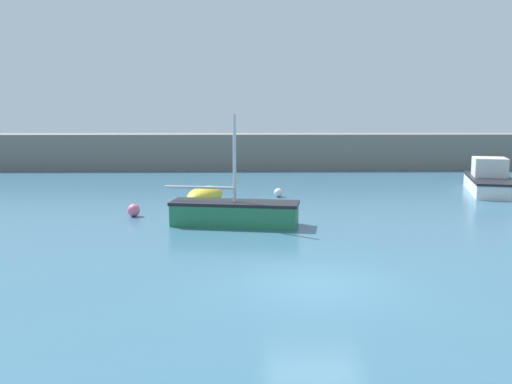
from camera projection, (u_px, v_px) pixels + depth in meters
The scene contains 7 objects.
ground_plane at pixel (314, 288), 14.59m from camera, with size 120.00×120.00×0.20m, color #38667F.
harbor_breakwater at pixel (269, 151), 42.82m from camera, with size 58.60×3.16×2.59m, color slate.
sailboat_short_mast at pixel (235, 213), 21.87m from camera, with size 5.27×2.26×4.24m.
rowboat_white_midwater at pixel (205, 195), 26.68m from camera, with size 2.22×3.01×0.85m.
motorboat_grey_hull at pixel (490, 180), 30.55m from camera, with size 3.56×6.33×1.83m.
mooring_buoy_pink at pixel (134, 210), 23.69m from camera, with size 0.52×0.52×0.52m, color #EA668C.
mooring_buoy_white at pixel (278, 193), 28.96m from camera, with size 0.44×0.44×0.44m, color white.
Camera 1 is at (-1.74, -14.06, 4.44)m, focal length 40.00 mm.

